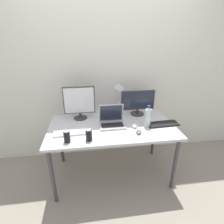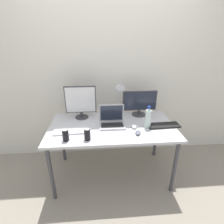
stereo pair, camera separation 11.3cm
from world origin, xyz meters
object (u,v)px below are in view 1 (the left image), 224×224
at_px(soda_can_near_keyboard, 89,135).
at_px(desk_lamp, 119,93).
at_px(monitor_left, 79,102).
at_px(keyboard_aux, 70,133).
at_px(work_desk, 112,130).
at_px(laptop_silver, 112,120).
at_px(monitor_center, 138,102).
at_px(mouse_by_laptop, 139,132).
at_px(soda_can_by_laptop, 67,137).
at_px(water_bottle, 148,117).
at_px(keyboard_main, 163,124).
at_px(mouse_by_keyboard, 134,126).

relative_size(soda_can_near_keyboard, desk_lamp, 0.26).
bearing_deg(monitor_left, soda_can_near_keyboard, -79.41).
relative_size(keyboard_aux, desk_lamp, 0.74).
xyz_separation_m(work_desk, keyboard_aux, (-0.49, -0.12, 0.07)).
bearing_deg(laptop_silver, monitor_center, 33.92).
distance_m(monitor_left, mouse_by_laptop, 0.84).
xyz_separation_m(work_desk, laptop_silver, (0.00, 0.02, 0.12)).
bearing_deg(soda_can_by_laptop, monitor_left, 77.59).
height_order(work_desk, soda_can_near_keyboard, soda_can_near_keyboard).
distance_m(work_desk, laptop_silver, 0.12).
height_order(water_bottle, soda_can_by_laptop, water_bottle).
relative_size(monitor_left, desk_lamp, 0.88).
distance_m(monitor_left, soda_can_near_keyboard, 0.58).
height_order(monitor_center, keyboard_main, monitor_center).
relative_size(monitor_left, monitor_center, 0.94).
xyz_separation_m(keyboard_main, soda_can_by_laptop, (-1.12, -0.22, 0.05)).
bearing_deg(soda_can_near_keyboard, work_desk, 45.77).
height_order(mouse_by_laptop, soda_can_near_keyboard, soda_can_near_keyboard).
bearing_deg(mouse_by_keyboard, soda_can_by_laptop, -159.30).
distance_m(monitor_center, laptop_silver, 0.49).
relative_size(soda_can_by_laptop, desk_lamp, 0.26).
bearing_deg(soda_can_by_laptop, mouse_by_laptop, 4.83).
distance_m(keyboard_main, soda_can_by_laptop, 1.15).
height_order(mouse_by_keyboard, soda_can_by_laptop, soda_can_by_laptop).
bearing_deg(mouse_by_laptop, soda_can_by_laptop, -161.42).
bearing_deg(monitor_left, keyboard_aux, -105.30).
height_order(monitor_left, monitor_center, monitor_left).
bearing_deg(work_desk, water_bottle, -10.69).
height_order(mouse_by_laptop, soda_can_by_laptop, soda_can_by_laptop).
xyz_separation_m(laptop_silver, water_bottle, (0.41, -0.10, 0.07)).
bearing_deg(water_bottle, mouse_by_laptop, -135.33).
distance_m(monitor_center, soda_can_by_laptop, 1.07).
height_order(work_desk, soda_can_by_laptop, soda_can_by_laptop).
xyz_separation_m(keyboard_main, soda_can_near_keyboard, (-0.90, -0.22, 0.05)).
bearing_deg(water_bottle, mouse_by_keyboard, 178.31).
xyz_separation_m(monitor_center, soda_can_by_laptop, (-0.90, -0.58, -0.12)).
bearing_deg(mouse_by_laptop, keyboard_main, 38.10).
bearing_deg(mouse_by_keyboard, laptop_silver, 163.96).
distance_m(mouse_by_keyboard, soda_can_near_keyboard, 0.58).
height_order(keyboard_main, mouse_by_laptop, mouse_by_laptop).
bearing_deg(soda_can_by_laptop, keyboard_aux, 84.31).
distance_m(laptop_silver, desk_lamp, 0.36).
bearing_deg(keyboard_aux, laptop_silver, 12.92).
xyz_separation_m(laptop_silver, keyboard_main, (0.62, -0.09, -0.05)).
relative_size(mouse_by_laptop, water_bottle, 0.36).
xyz_separation_m(monitor_left, soda_can_by_laptop, (-0.12, -0.55, -0.16)).
bearing_deg(water_bottle, monitor_center, 93.37).
bearing_deg(mouse_by_keyboard, water_bottle, 3.38).
xyz_separation_m(monitor_left, soda_can_near_keyboard, (0.10, -0.55, -0.16)).
height_order(work_desk, laptop_silver, laptop_silver).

